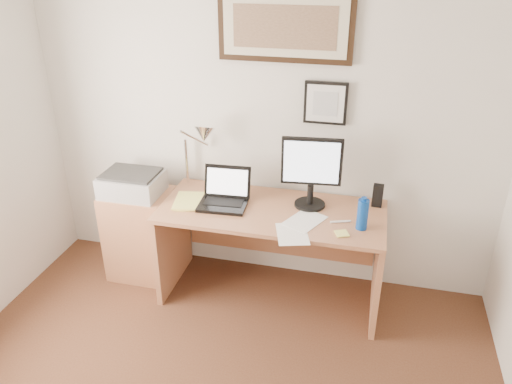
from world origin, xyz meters
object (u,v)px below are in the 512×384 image
(laptop, at_px, (224,197))
(lcd_monitor, at_px, (311,169))
(desk, at_px, (274,232))
(printer, at_px, (132,183))
(book, at_px, (175,201))
(side_cabinet, at_px, (141,234))
(water_bottle, at_px, (363,215))

(laptop, distance_m, lcd_monitor, 0.66)
(desk, bearing_deg, laptop, -167.26)
(laptop, bearing_deg, printer, 177.85)
(laptop, relative_size, lcd_monitor, 0.68)
(book, xyz_separation_m, printer, (-0.38, 0.09, 0.06))
(lcd_monitor, bearing_deg, side_cabinet, -177.16)
(side_cabinet, relative_size, laptop, 2.06)
(book, bearing_deg, water_bottle, -2.46)
(lcd_monitor, height_order, printer, lcd_monitor)
(book, distance_m, desk, 0.76)
(side_cabinet, relative_size, desk, 0.46)
(side_cabinet, relative_size, book, 2.61)
(lcd_monitor, xyz_separation_m, printer, (-1.34, -0.08, -0.22))
(book, relative_size, lcd_monitor, 0.54)
(water_bottle, height_order, desk, water_bottle)
(side_cabinet, xyz_separation_m, laptop, (0.72, -0.04, 0.44))
(lcd_monitor, bearing_deg, desk, -173.19)
(side_cabinet, relative_size, lcd_monitor, 1.40)
(side_cabinet, distance_m, water_bottle, 1.78)
(laptop, xyz_separation_m, printer, (-0.74, 0.03, 0.01))
(desk, height_order, printer, printer)
(printer, bearing_deg, book, -13.37)
(desk, relative_size, lcd_monitor, 3.08)
(desk, height_order, laptop, laptop)
(book, bearing_deg, lcd_monitor, 10.12)
(book, bearing_deg, laptop, 9.87)
(desk, distance_m, lcd_monitor, 0.58)
(book, height_order, printer, printer)
(laptop, height_order, lcd_monitor, lcd_monitor)
(laptop, distance_m, printer, 0.74)
(desk, distance_m, printer, 1.13)
(water_bottle, xyz_separation_m, lcd_monitor, (-0.38, 0.23, 0.19))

